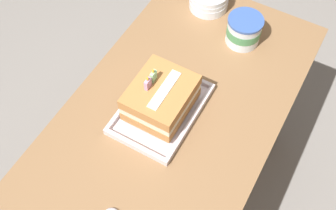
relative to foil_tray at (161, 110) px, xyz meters
name	(u,v)px	position (x,y,z in m)	size (l,w,h in m)	color
ground_plane	(173,196)	(0.02, -0.03, -0.72)	(8.00, 8.00, 0.00)	gray
dining_table	(174,130)	(0.02, -0.03, -0.13)	(1.10, 0.60, 0.72)	olive
foil_tray	(161,110)	(0.00, 0.00, 0.00)	(0.30, 0.21, 0.02)	silver
birthday_cake	(161,98)	(0.00, 0.00, 0.06)	(0.19, 0.16, 0.14)	#BC7C41
ice_cream_tub	(244,30)	(0.38, -0.10, 0.04)	(0.12, 0.12, 0.10)	white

